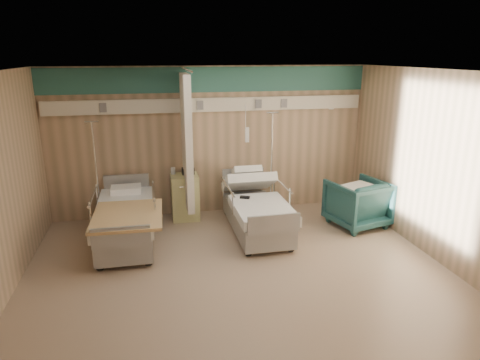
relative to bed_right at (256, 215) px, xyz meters
name	(u,v)px	position (x,y,z in m)	size (l,w,h in m)	color
ground	(238,270)	(-0.60, -1.30, -0.32)	(6.00, 5.00, 0.00)	gray
room_walls	(231,140)	(-0.63, -1.05, 1.55)	(6.04, 5.04, 2.82)	tan
bed_right	(256,215)	(0.00, 0.00, 0.00)	(1.00, 2.16, 0.63)	white
bed_left	(126,225)	(-2.20, 0.00, 0.00)	(1.00, 2.16, 0.63)	white
bedside_cabinet	(185,197)	(-1.15, 0.90, 0.11)	(0.50, 0.48, 0.85)	#CCC980
visitor_armchair	(357,203)	(1.85, -0.09, 0.11)	(0.91, 0.93, 0.85)	#1D4749
waffle_blanket	(361,179)	(1.87, -0.12, 0.57)	(0.64, 0.57, 0.07)	silver
iv_stand_right	(271,193)	(0.50, 0.83, 0.09)	(0.35, 0.35, 1.98)	silver
iv_stand_left	(100,206)	(-2.68, 0.82, 0.08)	(0.34, 0.34, 1.91)	silver
call_remote	(245,197)	(-0.20, 0.01, 0.33)	(0.16, 0.07, 0.04)	black
tan_blanket	(128,215)	(-2.13, -0.46, 0.34)	(1.02, 1.29, 0.04)	tan
toiletry_bag	(188,171)	(-1.07, 0.96, 0.60)	(0.22, 0.14, 0.12)	black
white_cup	(173,171)	(-1.34, 1.02, 0.60)	(0.09, 0.09, 0.12)	white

